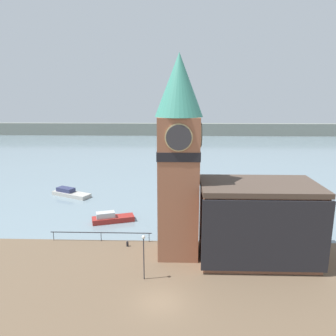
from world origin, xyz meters
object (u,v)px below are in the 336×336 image
object	(u,v)px
boat_far	(70,193)
lamp_post	(144,249)
mooring_bollard_near	(127,244)
pier_building	(257,222)
boat_near	(111,218)
clock_tower	(179,153)

from	to	relation	value
boat_far	lamp_post	xyz separation A→B (m)	(15.11, -25.02, 2.53)
mooring_bollard_near	lamp_post	xyz separation A→B (m)	(2.57, -6.63, 2.67)
pier_building	boat_far	xyz separation A→B (m)	(-26.35, 20.66, -3.59)
pier_building	lamp_post	bearing A→B (deg)	-158.77
pier_building	boat_far	world-z (taller)	pier_building
boat_near	lamp_post	size ratio (longest dim) A/B	1.33
clock_tower	lamp_post	distance (m)	10.00
clock_tower	boat_near	world-z (taller)	clock_tower
mooring_bollard_near	boat_far	bearing A→B (deg)	124.28
clock_tower	boat_far	distance (m)	28.95
clock_tower	lamp_post	xyz separation A→B (m)	(-3.13, -5.15, -7.98)
clock_tower	boat_far	size ratio (longest dim) A/B	2.91
clock_tower	boat_near	bearing A→B (deg)	136.02
clock_tower	mooring_bollard_near	xyz separation A→B (m)	(-5.71, 1.48, -10.65)
clock_tower	boat_far	world-z (taller)	clock_tower
boat_far	lamp_post	world-z (taller)	lamp_post
pier_building	boat_near	xyz separation A→B (m)	(-17.08, 9.44, -3.54)
clock_tower	pier_building	bearing A→B (deg)	-5.55
boat_near	mooring_bollard_near	xyz separation A→B (m)	(3.26, -7.18, -0.19)
boat_near	lamp_post	bearing A→B (deg)	-85.01
boat_far	mooring_bollard_near	xyz separation A→B (m)	(12.54, -18.39, -0.14)
boat_far	boat_near	bearing A→B (deg)	-24.69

